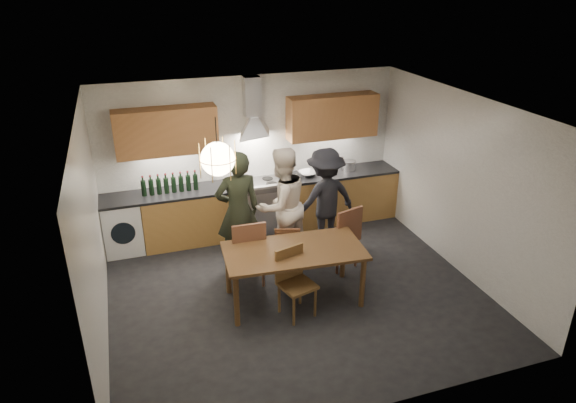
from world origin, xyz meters
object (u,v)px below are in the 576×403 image
object	(u,v)px
person_left	(238,211)
chair_front	(293,277)
dining_table	(294,255)
person_right	(325,199)
person_mid	(282,205)
mixing_bowl	(308,174)
wine_bottles	(170,183)
stock_pot	(349,165)
chair_back_left	(248,249)

from	to	relation	value
person_left	chair_front	bearing A→B (deg)	103.88
dining_table	person_right	world-z (taller)	person_right
person_mid	mixing_bowl	xyz separation A→B (m)	(0.80, 1.01, 0.04)
mixing_bowl	wine_bottles	size ratio (longest dim) A/B	0.36
person_left	stock_pot	distance (m)	2.50
person_left	wine_bottles	distance (m)	1.34
chair_front	person_mid	world-z (taller)	person_mid
dining_table	person_mid	world-z (taller)	person_mid
person_right	wine_bottles	xyz separation A→B (m)	(-2.29, 0.84, 0.24)
person_left	stock_pot	bearing A→B (deg)	-156.74
person_mid	wine_bottles	world-z (taller)	person_mid
chair_back_left	mixing_bowl	bearing A→B (deg)	-131.37
dining_table	person_right	xyz separation A→B (m)	(0.96, 1.29, 0.14)
dining_table	person_right	bearing A→B (deg)	57.64
person_left	wine_bottles	size ratio (longest dim) A/B	2.07
mixing_bowl	person_mid	bearing A→B (deg)	-128.23
dining_table	person_mid	distance (m)	1.14
person_right	stock_pot	world-z (taller)	person_right
chair_front	wine_bottles	bearing A→B (deg)	101.77
mixing_bowl	wine_bottles	world-z (taller)	wine_bottles
mixing_bowl	wine_bottles	bearing A→B (deg)	179.88
dining_table	stock_pot	size ratio (longest dim) A/B	8.65
person_left	person_mid	xyz separation A→B (m)	(0.67, 0.01, -0.01)
chair_back_left	wine_bottles	world-z (taller)	wine_bottles
chair_front	mixing_bowl	bearing A→B (deg)	49.88
chair_back_left	chair_front	distance (m)	0.88
dining_table	chair_front	xyz separation A→B (m)	(-0.09, -0.25, -0.16)
person_mid	wine_bottles	size ratio (longest dim) A/B	2.04
person_mid	chair_back_left	bearing A→B (deg)	20.50
person_left	chair_back_left	bearing A→B (deg)	86.77
person_right	mixing_bowl	xyz separation A→B (m)	(0.02, 0.83, 0.12)
mixing_bowl	stock_pot	bearing A→B (deg)	3.75
dining_table	chair_back_left	bearing A→B (deg)	137.47
dining_table	person_left	xyz separation A→B (m)	(-0.48, 1.09, 0.23)
dining_table	stock_pot	distance (m)	2.81
dining_table	wine_bottles	xyz separation A→B (m)	(-1.33, 2.12, 0.38)
person_mid	person_right	distance (m)	0.80
person_left	wine_bottles	world-z (taller)	person_left
person_left	person_mid	distance (m)	0.67
chair_front	person_left	xyz separation A→B (m)	(-0.39, 1.34, 0.39)
wine_bottles	person_right	bearing A→B (deg)	-20.12
person_left	person_right	world-z (taller)	person_left
stock_pot	wine_bottles	distance (m)	3.10
chair_front	dining_table	bearing A→B (deg)	54.08
stock_pot	wine_bottles	bearing A→B (deg)	-179.14
person_left	mixing_bowl	distance (m)	1.79
chair_back_left	mixing_bowl	distance (m)	2.20
chair_front	person_right	size ratio (longest dim) A/B	0.55
person_left	person_right	xyz separation A→B (m)	(1.44, 0.20, -0.09)
person_mid	person_right	world-z (taller)	person_mid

